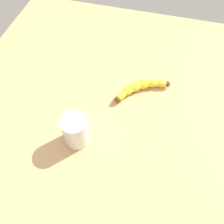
% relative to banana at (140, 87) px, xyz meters
% --- Properties ---
extents(wooden_tabletop, '(1.20, 1.20, 0.03)m').
position_rel_banana_xyz_m(wooden_tabletop, '(0.11, -0.06, -0.03)').
color(wooden_tabletop, tan).
rests_on(wooden_tabletop, ground).
extents(banana, '(0.14, 0.19, 0.04)m').
position_rel_banana_xyz_m(banana, '(0.00, 0.00, 0.00)').
color(banana, yellow).
rests_on(banana, wooden_tabletop).
extents(smoothie_glass, '(0.08, 0.08, 0.11)m').
position_rel_banana_xyz_m(smoothie_glass, '(0.25, -0.16, 0.03)').
color(smoothie_glass, silver).
rests_on(smoothie_glass, wooden_tabletop).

